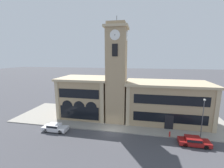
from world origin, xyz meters
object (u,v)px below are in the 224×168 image
fire_hydrant (170,134)px  parked_car_near (55,127)px  parked_car_mid (194,141)px  street_lamp (203,113)px

fire_hydrant → parked_car_near: bearing=-175.1°
parked_car_mid → fire_hydrant: (-3.12, 1.69, -0.09)m
parked_car_near → parked_car_mid: (22.95, 0.00, -0.04)m
parked_car_mid → fire_hydrant: 3.55m
parked_car_mid → street_lamp: size_ratio=0.67×
parked_car_near → parked_car_mid: parked_car_near is taller
parked_car_near → fire_hydrant: (19.84, 1.69, -0.13)m
parked_car_near → street_lamp: street_lamp is taller
parked_car_near → parked_car_mid: bearing=0.5°
parked_car_near → street_lamp: 24.93m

